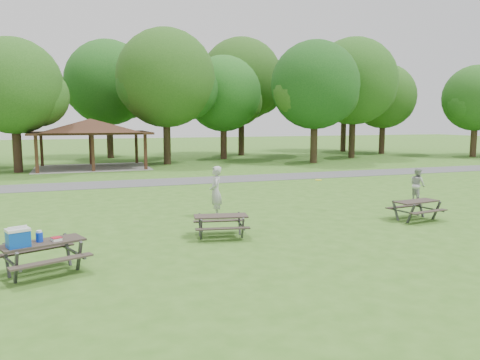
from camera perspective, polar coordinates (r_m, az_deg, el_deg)
name	(u,v)px	position (r m, az deg, el deg)	size (l,w,h in m)	color
ground	(252,238)	(14.88, 1.49, -7.03)	(160.00, 160.00, 0.00)	#36661D
asphalt_path	(169,182)	(28.18, -8.70, -0.21)	(120.00, 3.20, 0.02)	#4B4B4E
pavilion	(91,128)	(37.48, -17.74, 6.09)	(8.60, 7.01, 3.76)	#3E2416
tree_row_d	(15,89)	(36.24, -25.75, 9.96)	(6.93, 6.60, 9.27)	black
tree_row_e	(167,81)	(39.28, -8.90, 11.83)	(8.40, 8.00, 11.02)	black
tree_row_f	(224,96)	(44.07, -1.93, 10.20)	(7.35, 7.00, 9.55)	#311E16
tree_row_g	(316,88)	(40.45, 9.22, 11.05)	(7.77, 7.40, 10.25)	black
tree_row_h	(354,84)	(46.57, 13.77, 11.30)	(8.61, 8.20, 11.37)	black
tree_row_i	(384,98)	(52.78, 17.15, 9.49)	(7.14, 6.80, 9.52)	black
tree_row_j	(477,100)	(51.81, 26.89, 8.68)	(6.72, 6.40, 8.96)	#322116
tree_deep_b	(109,85)	(46.71, -15.66, 11.06)	(8.40, 8.00, 11.13)	black
tree_deep_c	(242,82)	(48.45, 0.27, 11.85)	(8.82, 8.40, 11.90)	black
tree_deep_d	(345,90)	(55.44, 12.70, 10.68)	(8.40, 8.00, 11.27)	black
picnic_table_near	(35,245)	(12.20, -23.69, -7.28)	(2.30, 2.08, 1.31)	#2C2520
picnic_table_middle	(221,221)	(14.82, -2.35, -4.96)	(1.89, 1.63, 0.73)	#312924
picnic_table_far	(416,205)	(18.48, 20.68, -2.91)	(1.91, 1.63, 0.75)	#2D2521
frisbee_in_flight	(319,180)	(19.47, 9.56, 0.01)	(0.35, 0.35, 0.02)	yellow
frisbee_thrower	(216,192)	(17.65, -2.98, -1.48)	(0.72, 0.47, 1.97)	#A8A8AA
frisbee_catcher	(417,185)	(22.60, 20.82, -0.54)	(0.75, 0.58, 1.54)	#ACACAF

